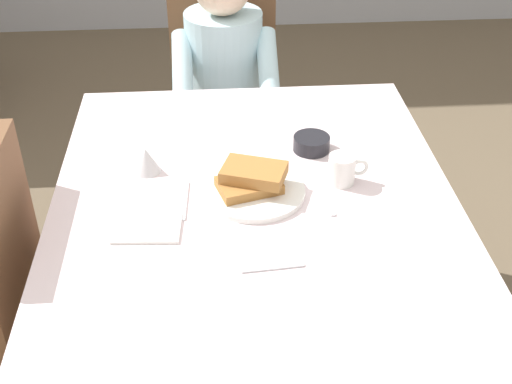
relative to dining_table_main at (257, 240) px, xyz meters
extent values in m
cube|color=silver|center=(0.00, 0.00, 0.07)|extent=(1.10, 1.50, 0.04)
cube|color=silver|center=(0.00, 0.76, -0.04)|extent=(1.10, 0.01, 0.18)
cube|color=silver|center=(-0.56, 0.00, -0.04)|extent=(0.01, 1.50, 0.18)
cube|color=silver|center=(0.56, 0.00, -0.04)|extent=(0.01, 1.50, 0.18)
cylinder|color=brown|center=(-0.47, 0.67, -0.30)|extent=(0.07, 0.07, 0.70)
cylinder|color=brown|center=(0.47, 0.67, -0.30)|extent=(0.07, 0.07, 0.70)
cube|color=brown|center=(-0.05, 1.07, -0.23)|extent=(0.44, 0.44, 0.05)
cube|color=brown|center=(-0.05, 1.27, 0.04)|extent=(0.44, 0.06, 0.48)
cylinder|color=#2D2319|center=(0.13, 0.89, -0.45)|extent=(0.04, 0.04, 0.40)
cylinder|color=#2D2319|center=(-0.23, 0.89, -0.45)|extent=(0.04, 0.04, 0.40)
cylinder|color=#2D2319|center=(0.13, 1.25, -0.45)|extent=(0.04, 0.04, 0.40)
cylinder|color=#2D2319|center=(-0.23, 1.25, -0.45)|extent=(0.04, 0.04, 0.40)
cylinder|color=silver|center=(-0.05, 1.05, 0.03)|extent=(0.30, 0.30, 0.46)
cylinder|color=silver|center=(0.11, 0.91, 0.10)|extent=(0.08, 0.29, 0.23)
cylinder|color=silver|center=(-0.21, 0.91, 0.10)|extent=(0.08, 0.29, 0.23)
cylinder|color=#383D51|center=(0.03, 0.87, -0.43)|extent=(0.10, 0.10, 0.45)
cylinder|color=#383D51|center=(-0.13, 0.87, -0.43)|extent=(0.10, 0.10, 0.45)
cube|color=brown|center=(-0.67, 0.00, 0.04)|extent=(0.06, 0.44, 0.48)
cylinder|color=#2D2319|center=(-0.69, 0.18, -0.45)|extent=(0.04, 0.04, 0.40)
cylinder|color=white|center=(0.00, 0.09, 0.10)|extent=(0.28, 0.28, 0.02)
cube|color=#A36B33|center=(-0.01, 0.09, 0.12)|extent=(0.19, 0.15, 0.03)
cube|color=#A36B33|center=(0.00, 0.11, 0.15)|extent=(0.20, 0.16, 0.03)
cylinder|color=white|center=(0.25, 0.13, 0.13)|extent=(0.08, 0.08, 0.08)
torus|color=white|center=(0.30, 0.13, 0.14)|extent=(0.05, 0.01, 0.05)
cylinder|color=black|center=(0.19, 0.31, 0.11)|extent=(0.11, 0.11, 0.04)
cone|color=silver|center=(-0.30, 0.23, 0.13)|extent=(0.08, 0.08, 0.07)
cube|color=silver|center=(-0.19, 0.07, 0.09)|extent=(0.02, 0.18, 0.00)
cube|color=silver|center=(0.19, 0.07, 0.09)|extent=(0.03, 0.20, 0.00)
cube|color=silver|center=(0.02, -0.22, 0.09)|extent=(0.15, 0.03, 0.00)
cube|color=white|center=(-0.28, -0.05, 0.09)|extent=(0.18, 0.13, 0.01)
camera|label=1|loc=(-0.11, -1.42, 1.14)|focal=47.12mm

